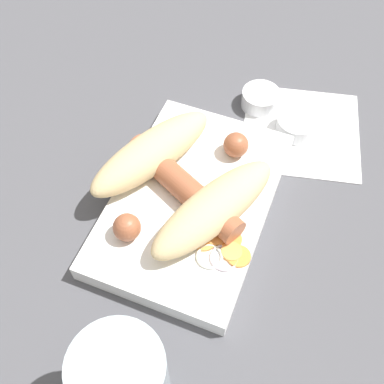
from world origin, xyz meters
The scene contains 8 objects.
ground_plane centered at (0.00, 0.00, 0.00)m, with size 3.00×3.00×0.00m, color #4C4C51.
food_tray centered at (0.00, 0.00, 0.01)m, with size 0.27×0.18×0.03m.
bread_roll centered at (0.00, 0.01, 0.05)m, with size 0.23×0.22×0.04m.
sausage centered at (0.00, 0.01, 0.04)m, with size 0.19×0.17×0.03m.
pickled_veggies centered at (-0.05, -0.05, 0.03)m, with size 0.07×0.08×0.00m.
napkin centered at (0.17, -0.09, 0.00)m, with size 0.19×0.19×0.00m.
condiment_cup_near centered at (0.17, -0.09, 0.01)m, with size 0.05×0.05×0.02m.
condiment_cup_far centered at (0.20, -0.03, 0.01)m, with size 0.05×0.05×0.02m.
Camera 1 is at (-0.29, -0.11, 0.50)m, focal length 45.00 mm.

